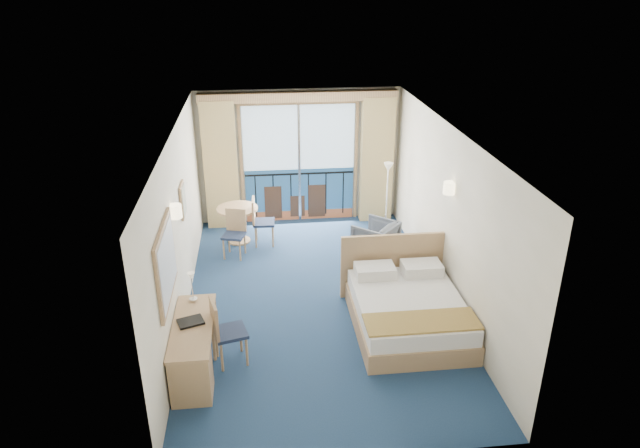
% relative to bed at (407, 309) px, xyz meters
% --- Properties ---
extents(floor, '(6.50, 6.50, 0.00)m').
position_rel_bed_xyz_m(floor, '(-1.22, 0.88, -0.29)').
color(floor, navy).
rests_on(floor, ground).
extents(room_walls, '(4.04, 6.54, 2.72)m').
position_rel_bed_xyz_m(room_walls, '(-1.22, 0.88, 1.48)').
color(room_walls, beige).
rests_on(room_walls, ground).
extents(balcony_door, '(2.36, 0.03, 2.52)m').
position_rel_bed_xyz_m(balcony_door, '(-1.22, 4.10, 0.85)').
color(balcony_door, navy).
rests_on(balcony_door, room_walls).
extents(curtain_left, '(0.65, 0.22, 2.55)m').
position_rel_bed_xyz_m(curtain_left, '(-2.77, 3.95, 0.98)').
color(curtain_left, tan).
rests_on(curtain_left, room_walls).
extents(curtain_right, '(0.65, 0.22, 2.55)m').
position_rel_bed_xyz_m(curtain_right, '(0.33, 3.95, 0.98)').
color(curtain_right, tan).
rests_on(curtain_right, room_walls).
extents(pelmet, '(3.80, 0.25, 0.18)m').
position_rel_bed_xyz_m(pelmet, '(-1.22, 3.98, 2.29)').
color(pelmet, tan).
rests_on(pelmet, room_walls).
extents(mirror, '(0.05, 1.25, 0.95)m').
position_rel_bed_xyz_m(mirror, '(-3.19, -0.62, 1.26)').
color(mirror, tan).
rests_on(mirror, room_walls).
extents(wall_print, '(0.04, 0.42, 0.52)m').
position_rel_bed_xyz_m(wall_print, '(-3.19, 1.33, 1.31)').
color(wall_print, tan).
rests_on(wall_print, room_walls).
extents(sconce_left, '(0.18, 0.18, 0.18)m').
position_rel_bed_xyz_m(sconce_left, '(-3.16, 0.28, 1.56)').
color(sconce_left, beige).
rests_on(sconce_left, room_walls).
extents(sconce_right, '(0.18, 0.18, 0.18)m').
position_rel_bed_xyz_m(sconce_right, '(0.72, 0.73, 1.56)').
color(sconce_right, beige).
rests_on(sconce_right, room_walls).
extents(bed, '(1.67, 1.99, 1.05)m').
position_rel_bed_xyz_m(bed, '(0.00, 0.00, 0.00)').
color(bed, tan).
rests_on(bed, ground).
extents(nightstand, '(0.39, 0.37, 0.51)m').
position_rel_bed_xyz_m(nightstand, '(0.57, 1.32, -0.04)').
color(nightstand, tan).
rests_on(nightstand, ground).
extents(phone, '(0.21, 0.19, 0.08)m').
position_rel_bed_xyz_m(phone, '(0.56, 1.36, 0.26)').
color(phone, white).
rests_on(phone, nightstand).
extents(armchair, '(0.97, 0.96, 0.63)m').
position_rel_bed_xyz_m(armchair, '(0.01, 2.34, 0.02)').
color(armchair, '#424951').
rests_on(armchair, ground).
extents(floor_lamp, '(0.20, 0.20, 1.44)m').
position_rel_bed_xyz_m(floor_lamp, '(0.41, 3.25, 0.80)').
color(floor_lamp, silver).
rests_on(floor_lamp, ground).
extents(desk, '(0.51, 1.48, 0.69)m').
position_rel_bed_xyz_m(desk, '(-2.95, -1.06, 0.09)').
color(desk, tan).
rests_on(desk, ground).
extents(desk_chair, '(0.50, 0.50, 0.94)m').
position_rel_bed_xyz_m(desk_chair, '(-2.58, -0.55, 0.24)').
color(desk_chair, '#1C2742').
rests_on(desk_chair, ground).
extents(folder, '(0.37, 0.33, 0.03)m').
position_rel_bed_xyz_m(folder, '(-2.98, -0.62, 0.41)').
color(folder, black).
rests_on(folder, desk).
extents(desk_lamp, '(0.11, 0.11, 0.41)m').
position_rel_bed_xyz_m(desk_lamp, '(-2.99, -0.09, 0.70)').
color(desk_lamp, silver).
rests_on(desk_lamp, desk).
extents(round_table, '(0.77, 0.77, 0.69)m').
position_rel_bed_xyz_m(round_table, '(-2.47, 3.17, 0.23)').
color(round_table, tan).
rests_on(round_table, ground).
extents(table_chair_a, '(0.42, 0.41, 0.91)m').
position_rel_bed_xyz_m(table_chair_a, '(-2.06, 3.01, 0.22)').
color(table_chair_a, '#1C2742').
rests_on(table_chair_a, ground).
extents(table_chair_b, '(0.46, 0.47, 0.87)m').
position_rel_bed_xyz_m(table_chair_b, '(-2.51, 2.61, 0.19)').
color(table_chair_b, '#1C2742').
rests_on(table_chair_b, ground).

